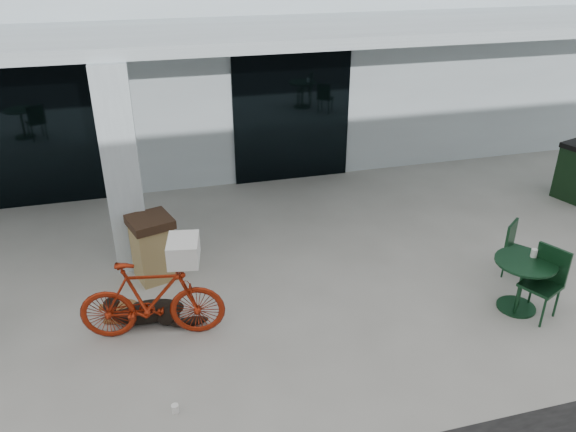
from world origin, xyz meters
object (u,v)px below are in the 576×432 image
object	(u,v)px
dog	(149,311)
trash_receptacle	(153,248)
cafe_chair_far_b	(541,285)
bicycle	(152,300)
cafe_table_far	(521,285)
cafe_chair_far_a	(520,251)

from	to	relation	value
dog	trash_receptacle	bearing A→B (deg)	100.18
dog	cafe_chair_far_b	bearing A→B (deg)	4.28
dog	bicycle	bearing A→B (deg)	-59.86
dog	trash_receptacle	distance (m)	1.15
dog	cafe_table_far	distance (m)	5.02
dog	trash_receptacle	size ratio (longest dim) A/B	1.08
bicycle	cafe_chair_far_a	xyz separation A→B (m)	(5.33, 0.00, -0.11)
bicycle	dog	size ratio (longest dim) A/B	1.69
bicycle	cafe_chair_far_b	world-z (taller)	bicycle
bicycle	dog	bearing A→B (deg)	22.31
bicycle	cafe_chair_far_b	xyz separation A→B (m)	(4.97, -0.91, -0.05)
trash_receptacle	cafe_chair_far_b	bearing A→B (deg)	-25.31
cafe_table_far	cafe_chair_far_b	size ratio (longest dim) A/B	0.82
cafe_table_far	cafe_chair_far_a	size ratio (longest dim) A/B	0.93
dog	cafe_chair_far_b	distance (m)	5.19
bicycle	trash_receptacle	bearing A→B (deg)	6.63
cafe_chair_far_b	dog	bearing A→B (deg)	-128.77
cafe_chair_far_a	cafe_chair_far_b	world-z (taller)	cafe_chair_far_b
dog	cafe_table_far	xyz separation A→B (m)	(4.91, -1.00, 0.20)
cafe_chair_far_a	dog	bearing A→B (deg)	139.52
dog	cafe_table_far	bearing A→B (deg)	6.28
dog	trash_receptacle	world-z (taller)	trash_receptacle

